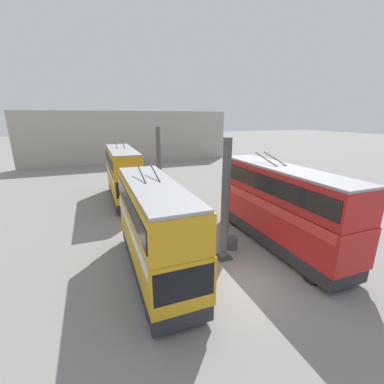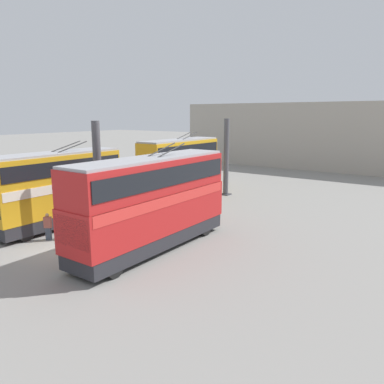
% 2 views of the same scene
% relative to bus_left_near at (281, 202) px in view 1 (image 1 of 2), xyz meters
% --- Properties ---
extents(ground_plane, '(240.00, 240.00, 0.00)m').
position_rel_bus_left_near_xyz_m(ground_plane, '(-2.92, 4.01, -2.91)').
color(ground_plane, gray).
extents(depot_back_wall, '(0.50, 36.00, 8.91)m').
position_rel_bus_left_near_xyz_m(depot_back_wall, '(34.45, 4.01, 1.55)').
color(depot_back_wall, '#A8A093').
rests_on(depot_back_wall, ground_plane).
extents(support_column_near, '(0.85, 0.85, 6.98)m').
position_rel_bus_left_near_xyz_m(support_column_near, '(-0.23, 4.01, 0.46)').
color(support_column_near, '#4C4C51').
rests_on(support_column_near, ground_plane).
extents(support_column_far, '(0.85, 0.85, 6.98)m').
position_rel_bus_left_near_xyz_m(support_column_far, '(14.81, 4.01, 0.46)').
color(support_column_far, '#4C4C51').
rests_on(support_column_far, ground_plane).
extents(bus_left_near, '(10.56, 2.54, 5.73)m').
position_rel_bus_left_near_xyz_m(bus_left_near, '(0.00, 0.00, 0.00)').
color(bus_left_near, black).
rests_on(bus_left_near, ground_plane).
extents(bus_right_mid, '(9.02, 2.54, 5.55)m').
position_rel_bus_left_near_xyz_m(bus_right_mid, '(-0.26, 8.01, -0.10)').
color(bus_right_mid, black).
rests_on(bus_right_mid, ground_plane).
extents(bus_right_far, '(9.46, 2.54, 5.69)m').
position_rel_bus_left_near_xyz_m(bus_right_far, '(13.06, 8.01, -0.02)').
color(bus_right_far, black).
rests_on(bus_right_far, ground_plane).
extents(person_aisle_midway, '(0.44, 0.48, 1.72)m').
position_rel_bus_left_near_xyz_m(person_aisle_midway, '(7.00, 3.73, -2.00)').
color(person_aisle_midway, '#2D2D33').
rests_on(person_aisle_midway, ground_plane).
extents(person_by_right_row, '(0.43, 0.48, 1.63)m').
position_rel_bus_left_near_xyz_m(person_by_right_row, '(-2.44, 6.07, -2.05)').
color(person_by_right_row, '#384251').
rests_on(person_by_right_row, ground_plane).
extents(oil_drum, '(0.66, 0.66, 0.84)m').
position_rel_bus_left_near_xyz_m(oil_drum, '(0.52, 3.01, -2.49)').
color(oil_drum, '#424C56').
rests_on(oil_drum, ground_plane).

